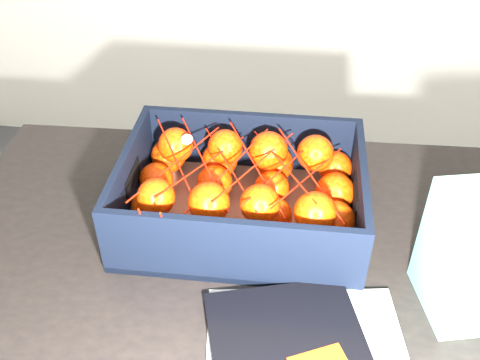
# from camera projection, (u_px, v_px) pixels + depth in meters

# --- Properties ---
(table) EXTENTS (1.22, 0.83, 0.75)m
(table) POSITION_uv_depth(u_px,v_px,m) (294.00, 324.00, 0.91)
(table) COLOR black
(table) RESTS_ON ground
(produce_crate) EXTENTS (0.40, 0.30, 0.13)m
(produce_crate) POSITION_uv_depth(u_px,v_px,m) (242.00, 201.00, 0.94)
(produce_crate) COLOR brown
(produce_crate) RESTS_ON table
(clementine_heap) EXTENTS (0.38, 0.28, 0.12)m
(clementine_heap) POSITION_uv_depth(u_px,v_px,m) (243.00, 191.00, 0.93)
(clementine_heap) COLOR #EA3304
(clementine_heap) RESTS_ON produce_crate
(mesh_net) EXTENTS (0.33, 0.26, 0.09)m
(mesh_net) POSITION_uv_depth(u_px,v_px,m) (236.00, 171.00, 0.89)
(mesh_net) COLOR red
(mesh_net) RESTS_ON clementine_heap
(retail_carton) EXTENTS (0.11, 0.14, 0.19)m
(retail_carton) POSITION_uv_depth(u_px,v_px,m) (466.00, 258.00, 0.76)
(retail_carton) COLOR silver
(retail_carton) RESTS_ON table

